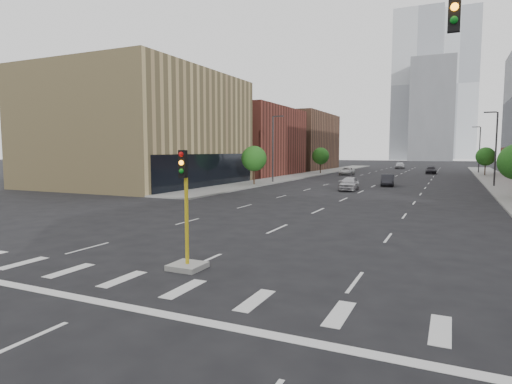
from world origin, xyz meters
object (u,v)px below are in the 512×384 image
Objects in this scene: median_traffic_signal at (187,243)px; car_far_left at (347,171)px; car_near_left at (349,183)px; car_deep_right at (431,170)px; car_distant at (400,165)px; car_mid_right at (387,180)px.

car_far_left is (-8.69, 64.84, -0.28)m from median_traffic_signal.
car_far_left is at bearing 100.00° from car_near_left.
car_far_left is at bearing -146.95° from car_deep_right.
median_traffic_signal is at bearing -90.67° from car_near_left.
car_distant is (-2.83, 96.78, -0.12)m from median_traffic_signal.
car_distant is (-1.33, 62.64, 0.08)m from car_near_left.
car_near_left reaches higher than car_mid_right.
car_mid_right is at bearing 66.78° from car_near_left.
car_mid_right is at bearing -99.09° from car_deep_right.
car_near_left is at bearing 92.52° from median_traffic_signal.
car_deep_right is 0.95× the size of car_distant.
car_near_left reaches higher than car_far_left.
car_deep_right is at bearing 86.04° from median_traffic_signal.
car_mid_right is (1.50, 42.37, -0.25)m from median_traffic_signal.
car_deep_right is at bearing -70.98° from car_distant.
car_near_left is at bearing -116.80° from car_mid_right.
median_traffic_signal is 0.92× the size of car_deep_right.
car_distant is at bearing 77.08° from car_far_left.
car_far_left is at bearing -101.38° from car_distant.
car_deep_right is (5.17, 74.79, -0.28)m from median_traffic_signal.
median_traffic_signal is at bearing -89.31° from car_distant.
car_far_left is 17.06m from car_deep_right.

